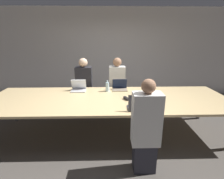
# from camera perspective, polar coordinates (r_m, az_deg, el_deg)

# --- Properties ---
(ground_plane) EXTENTS (24.00, 24.00, 0.00)m
(ground_plane) POSITION_cam_1_polar(r_m,az_deg,el_deg) (3.78, -1.06, -13.84)
(ground_plane) COLOR #4C4742
(curtain_wall) EXTENTS (12.00, 0.06, 2.80)m
(curtain_wall) POSITION_cam_1_polar(r_m,az_deg,el_deg) (5.79, -1.36, 11.73)
(curtain_wall) COLOR #BCB7B2
(curtain_wall) RESTS_ON ground_plane
(conference_table) EXTENTS (4.76, 1.57, 0.76)m
(conference_table) POSITION_cam_1_polar(r_m,az_deg,el_deg) (3.46, -1.13, -3.54)
(conference_table) COLOR #D6B77F
(conference_table) RESTS_ON ground_plane
(laptop_near_midright) EXTENTS (0.33, 0.27, 0.27)m
(laptop_near_midright) POSITION_cam_1_polar(r_m,az_deg,el_deg) (2.92, 8.42, -5.21)
(laptop_near_midright) COLOR #333338
(laptop_near_midright) RESTS_ON conference_table
(person_near_midright) EXTENTS (0.40, 0.24, 1.41)m
(person_near_midright) POSITION_cam_1_polar(r_m,az_deg,el_deg) (2.58, 10.97, -12.53)
(person_near_midright) COLOR #2D2D38
(person_near_midright) RESTS_ON ground_plane
(cup_near_midright) EXTENTS (0.09, 0.09, 0.08)m
(cup_near_midright) POSITION_cam_1_polar(r_m,az_deg,el_deg) (3.01, 13.48, -5.67)
(cup_near_midright) COLOR white
(cup_near_midright) RESTS_ON conference_table
(laptop_far_center) EXTENTS (0.34, 0.24, 0.24)m
(laptop_far_center) POSITION_cam_1_polar(r_m,az_deg,el_deg) (3.98, 2.55, 0.95)
(laptop_far_center) COLOR gray
(laptop_far_center) RESTS_ON conference_table
(person_far_center) EXTENTS (0.40, 0.24, 1.43)m
(person_far_center) POSITION_cam_1_polar(r_m,az_deg,el_deg) (4.49, 1.63, 1.00)
(person_far_center) COLOR #2D2D38
(person_far_center) RESTS_ON ground_plane
(cup_far_center) EXTENTS (0.08, 0.08, 0.08)m
(cup_far_center) POSITION_cam_1_polar(r_m,az_deg,el_deg) (3.90, -1.34, 0.16)
(cup_far_center) COLOR white
(cup_far_center) RESTS_ON conference_table
(bottle_far_center) EXTENTS (0.08, 0.08, 0.24)m
(bottle_far_center) POSITION_cam_1_polar(r_m,az_deg,el_deg) (3.85, -1.54, 0.93)
(bottle_far_center) COLOR #ADD1E0
(bottle_far_center) RESTS_ON conference_table
(laptop_far_midleft) EXTENTS (0.33, 0.27, 0.26)m
(laptop_far_midleft) POSITION_cam_1_polar(r_m,az_deg,el_deg) (3.98, -10.84, 0.68)
(laptop_far_midleft) COLOR #B7B7BC
(laptop_far_midleft) RESTS_ON conference_table
(person_far_midleft) EXTENTS (0.40, 0.24, 1.43)m
(person_far_midleft) POSITION_cam_1_polar(r_m,az_deg,el_deg) (4.46, -9.03, 0.70)
(person_far_midleft) COLOR #2D2D38
(person_far_midleft) RESTS_ON ground_plane
(stapler) EXTENTS (0.10, 0.15, 0.05)m
(stapler) POSITION_cam_1_polar(r_m,az_deg,el_deg) (3.37, 4.66, -2.93)
(stapler) COLOR black
(stapler) RESTS_ON conference_table
(notebook) EXTENTS (0.25, 0.15, 0.02)m
(notebook) POSITION_cam_1_polar(r_m,az_deg,el_deg) (3.40, 8.97, -3.22)
(notebook) COLOR maroon
(notebook) RESTS_ON conference_table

